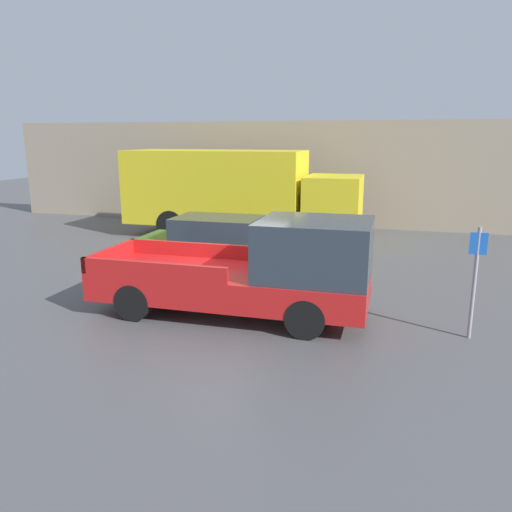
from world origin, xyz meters
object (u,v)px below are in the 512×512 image
at_px(pickup_truck, 259,271).
at_px(delivery_truck, 234,190).
at_px(car, 215,242).
at_px(parking_sign, 475,276).

distance_m(pickup_truck, delivery_truck, 8.81).
xyz_separation_m(car, parking_sign, (6.38, -3.55, 0.43)).
height_order(delivery_truck, parking_sign, delivery_truck).
bearing_deg(pickup_truck, parking_sign, -1.17).
height_order(pickup_truck, car, pickup_truck).
xyz_separation_m(pickup_truck, car, (-2.27, 3.47, -0.20)).
height_order(pickup_truck, parking_sign, parking_sign).
relative_size(car, parking_sign, 2.04).
bearing_deg(parking_sign, car, 150.91).
bearing_deg(car, parking_sign, -29.09).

